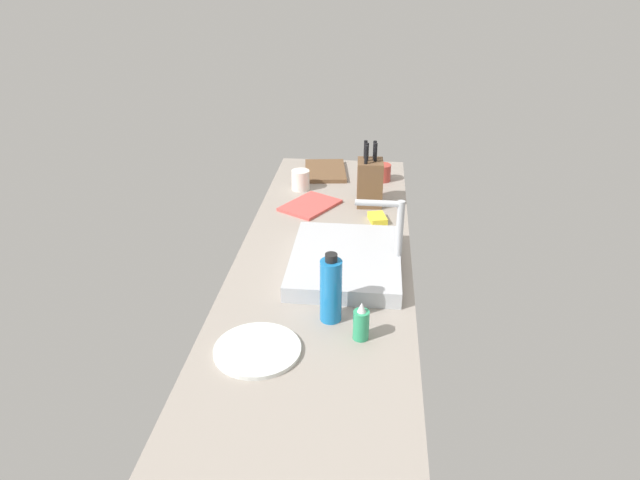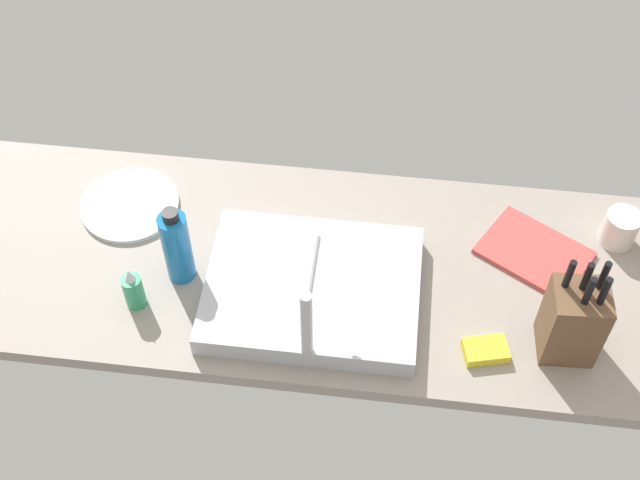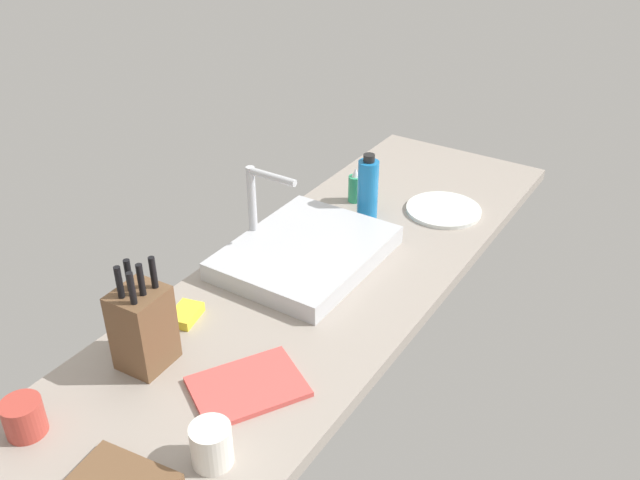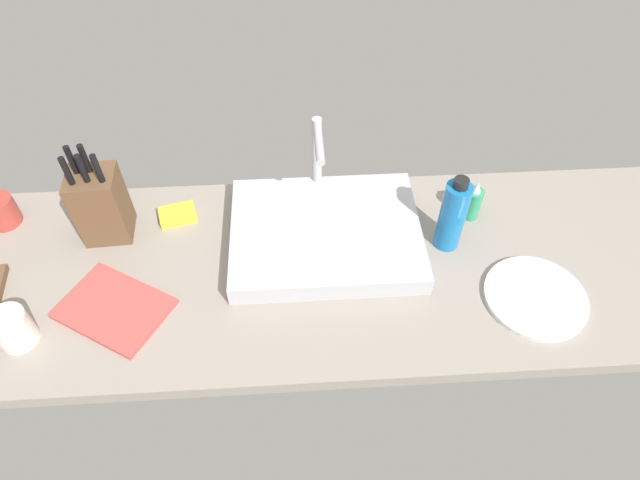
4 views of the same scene
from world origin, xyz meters
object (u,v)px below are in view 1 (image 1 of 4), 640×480
Objects in this scene: coffee_mug at (382,173)px; dish_towel at (310,205)px; dinner_plate at (257,350)px; sink_basin at (346,261)px; dish_sponge at (377,218)px; soap_bottle at (361,323)px; knife_block at (370,182)px; water_bottle at (331,290)px; faucet at (393,229)px; cutting_board at (325,171)px; ceramic_cup at (301,180)px.

dish_towel is at bearing -41.60° from coffee_mug.
sink_basin is at bearing 156.32° from dinner_plate.
dish_sponge is at bearing 164.83° from sink_basin.
dish_towel is 29.65cm from dish_sponge.
soap_bottle is 0.49× the size of dish_towel.
knife_block reaches higher than dish_sponge.
knife_block is (-53.35, 6.39, 7.21)cm from sink_basin.
coffee_mug is (-110.39, 13.95, -6.01)cm from water_bottle.
coffee_mug is at bearing 166.26° from knife_block.
faucet is 35.33cm from water_bottle.
knife_block reaches higher than water_bottle.
ceramic_cup reaches higher than cutting_board.
faucet is at bearing 150.30° from water_bottle.
knife_block is 28.66cm from coffee_mug.
ceramic_cup is at bearing -163.88° from soap_bottle.
ceramic_cup is at bearing -178.22° from dinner_plate.
cutting_board is at bearing -105.55° from coffee_mug.
faucet is 1.15× the size of water_bottle.
sink_basin is at bearing -86.54° from faucet.
sink_basin reaches higher than dish_towel.
coffee_mug is (-118.44, 5.11, -1.01)cm from soap_bottle.
sink_basin is 30.45cm from water_bottle.
water_bottle is at bearing 12.48° from ceramic_cup.
soap_bottle reaches higher than dinner_plate.
faucet is 1.06× the size of dish_towel.
sink_basin is 4.03× the size of soap_bottle.
knife_block is at bearing 31.43° from cutting_board.
faucet reaches higher than cutting_board.
cutting_board is 3.12× the size of dish_sponge.
ceramic_cup is (-104.47, -30.19, -0.53)cm from soap_bottle.
faucet is 53.37cm from knife_block.
dinner_plate is 94.49cm from dish_towel.
dish_towel is at bearing -145.70° from faucet.
coffee_mug is (7.37, 26.48, 2.88)cm from cutting_board.
dinner_plate is at bearing -72.11° from soap_bottle.
sink_basin reaches higher than cutting_board.
faucet is 77.23cm from ceramic_cup.
ceramic_cup is at bearing -149.64° from faucet.
faucet reaches higher than dinner_plate.
sink_basin is at bearing -10.00° from knife_block.
ceramic_cup is (-66.93, -23.76, 1.67)cm from sink_basin.
water_bottle is (30.39, -17.33, -4.93)cm from faucet.
dish_sponge is at bearing 48.76° from ceramic_cup.
water_bottle is at bearing 6.07° from cutting_board.
dish_towel is at bearing -111.90° from dish_sponge.
knife_block reaches higher than coffee_mug.
sink_basin is at bearing 19.82° from dish_towel.
dish_sponge is (-83.39, 30.34, 0.60)cm from dinner_plate.
knife_block is 26.01cm from dish_towel.
dish_sponge is at bearing 160.01° from dinner_plate.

